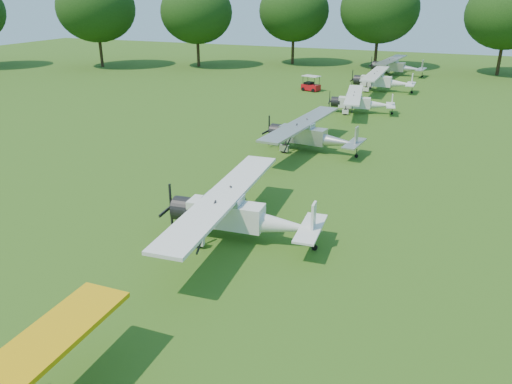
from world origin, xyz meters
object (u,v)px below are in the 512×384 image
golf_cart (311,86)px  aircraft_5 (360,101)px  aircraft_3 (237,212)px  aircraft_4 (310,133)px  aircraft_7 (396,65)px  aircraft_6 (381,80)px

golf_cart → aircraft_5: bearing=-33.7°
aircraft_3 → aircraft_5: 27.38m
aircraft_4 → golf_cart: 23.01m
aircraft_4 → golf_cart: aircraft_4 is taller
aircraft_7 → golf_cart: bearing=-109.5°
aircraft_3 → aircraft_4: aircraft_3 is taller
aircraft_3 → aircraft_4: bearing=89.2°
aircraft_4 → aircraft_7: size_ratio=0.97×
aircraft_7 → aircraft_6: bearing=-83.4°
aircraft_7 → aircraft_5: bearing=-83.6°
aircraft_7 → golf_cart: size_ratio=5.18×
aircraft_6 → aircraft_7: bearing=89.6°
aircraft_6 → aircraft_3: bearing=-90.7°
aircraft_3 → aircraft_7: (0.23, 51.34, -0.01)m
aircraft_4 → aircraft_7: 37.09m
aircraft_6 → golf_cart: aircraft_6 is taller
golf_cart → aircraft_3: bearing=-61.5°
golf_cart → aircraft_7: bearing=81.1°
aircraft_4 → aircraft_6: (1.01, 24.80, 0.01)m
aircraft_7 → aircraft_3: bearing=-83.6°
aircraft_6 → golf_cart: size_ratio=5.01×
aircraft_4 → aircraft_6: aircraft_6 is taller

